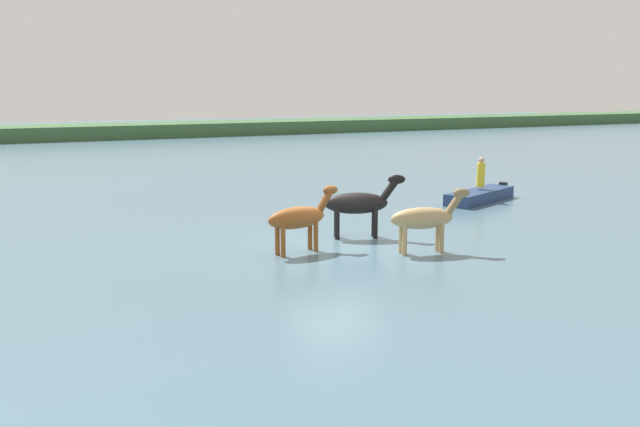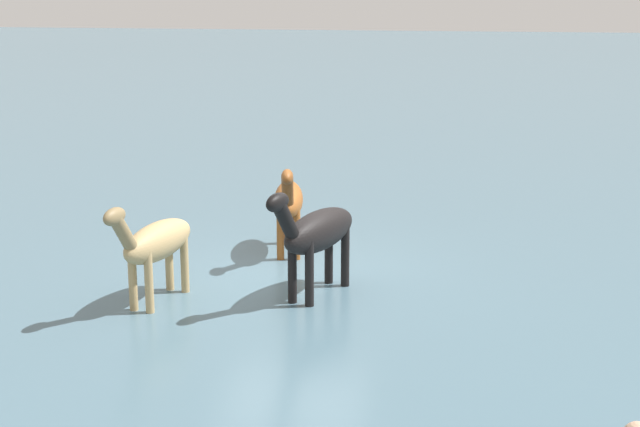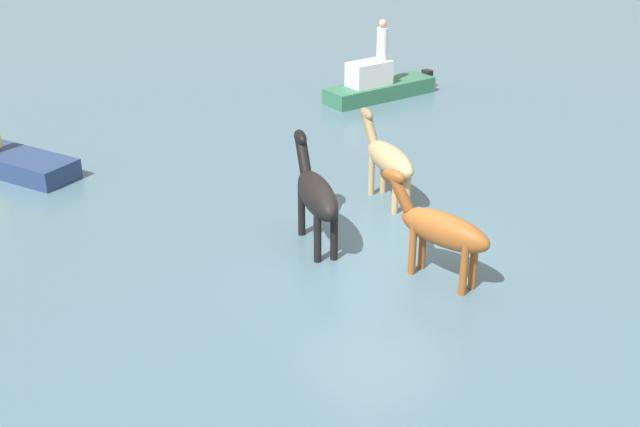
{
  "view_description": "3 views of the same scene",
  "coord_description": "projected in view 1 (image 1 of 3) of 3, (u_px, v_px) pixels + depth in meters",
  "views": [
    {
      "loc": [
        -8.17,
        -16.46,
        4.49
      ],
      "look_at": [
        -0.18,
        0.68,
        0.83
      ],
      "focal_mm": 36.86,
      "sensor_mm": 36.0,
      "label": 1
    },
    {
      "loc": [
        15.34,
        3.04,
        4.96
      ],
      "look_at": [
        -0.91,
        0.32,
        0.86
      ],
      "focal_mm": 53.34,
      "sensor_mm": 36.0,
      "label": 2
    },
    {
      "loc": [
        -9.98,
        8.67,
        7.03
      ],
      "look_at": [
        0.55,
        0.89,
        0.92
      ],
      "focal_mm": 45.2,
      "sensor_mm": 36.0,
      "label": 3
    }
  ],
  "objects": [
    {
      "name": "ground_plane",
      "position": [
        336.0,
        245.0,
        18.89
      ],
      "size": [
        153.77,
        153.77,
        0.0
      ],
      "primitive_type": "plane",
      "color": "#476675"
    },
    {
      "name": "distant_shoreline",
      "position": [
        114.0,
        138.0,
        58.87
      ],
      "size": [
        138.39,
        6.0,
        2.4
      ],
      "primitive_type": "cube",
      "color": "#3A5E36",
      "rests_on": "ground_plane"
    },
    {
      "name": "horse_chestnut_trailing",
      "position": [
        299.0,
        218.0,
        17.89
      ],
      "size": [
        2.31,
        0.84,
        1.78
      ],
      "rotation": [
        0.0,
        0.0,
        6.46
      ],
      "color": "brown",
      "rests_on": "ground_plane"
    },
    {
      "name": "horse_lead",
      "position": [
        425.0,
        218.0,
        17.85
      ],
      "size": [
        2.28,
        0.9,
        1.77
      ],
      "rotation": [
        0.0,
        0.0,
        6.06
      ],
      "color": "tan",
      "rests_on": "ground_plane"
    },
    {
      "name": "horse_rear_stallion",
      "position": [
        359.0,
        203.0,
        19.67
      ],
      "size": [
        2.42,
        1.23,
        1.91
      ],
      "rotation": [
        0.0,
        0.0,
        5.92
      ],
      "color": "black",
      "rests_on": "ground_plane"
    },
    {
      "name": "boat_launch_far",
      "position": [
        480.0,
        198.0,
        26.09
      ],
      "size": [
        3.95,
        2.47,
        0.71
      ],
      "rotation": [
        0.0,
        0.0,
        3.55
      ],
      "color": "navy",
      "rests_on": "ground_plane"
    },
    {
      "name": "person_watcher_seated",
      "position": [
        481.0,
        173.0,
        26.08
      ],
      "size": [
        0.32,
        0.32,
        1.19
      ],
      "color": "yellow",
      "rests_on": "boat_launch_far"
    }
  ]
}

